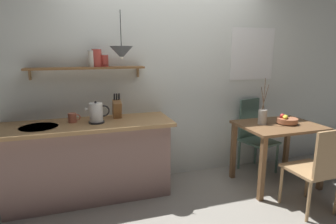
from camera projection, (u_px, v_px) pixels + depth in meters
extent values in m
plane|color=gray|center=(183.00, 196.00, 3.23)|extent=(14.00, 14.00, 0.00)
cube|color=silver|center=(181.00, 74.00, 3.60)|extent=(6.80, 0.10, 2.70)
cube|color=white|center=(252.00, 54.00, 3.80)|extent=(0.66, 0.01, 0.69)
cube|color=silver|center=(252.00, 54.00, 3.80)|extent=(0.60, 0.01, 0.63)
cube|color=gray|center=(90.00, 162.00, 3.14)|extent=(1.74, 0.52, 0.84)
cube|color=tan|center=(87.00, 125.00, 3.03)|extent=(1.83, 0.63, 0.04)
cylinder|color=#B7BABF|center=(39.00, 127.00, 2.86)|extent=(0.38, 0.38, 0.01)
cube|color=brown|center=(87.00, 68.00, 3.08)|extent=(1.28, 0.18, 0.02)
cube|color=#99754C|center=(30.00, 74.00, 3.00)|extent=(0.02, 0.06, 0.12)
cube|color=#99754C|center=(138.00, 72.00, 3.35)|extent=(0.02, 0.06, 0.12)
cylinder|color=beige|center=(92.00, 59.00, 3.08)|extent=(0.08, 0.08, 0.17)
cylinder|color=silver|center=(91.00, 51.00, 3.06)|extent=(0.08, 0.08, 0.01)
cylinder|color=#BC4238|center=(97.00, 58.00, 3.10)|extent=(0.11, 0.11, 0.19)
cylinder|color=silver|center=(96.00, 49.00, 3.07)|extent=(0.11, 0.11, 0.01)
cylinder|color=#BC4238|center=(105.00, 61.00, 3.13)|extent=(0.07, 0.07, 0.13)
cylinder|color=silver|center=(105.00, 55.00, 3.11)|extent=(0.08, 0.08, 0.01)
cube|color=brown|center=(279.00, 125.00, 3.39)|extent=(0.94, 0.71, 0.03)
cube|color=brown|center=(262.00, 169.00, 3.07)|extent=(0.06, 0.06, 0.74)
cube|color=brown|center=(322.00, 160.00, 3.32)|extent=(0.06, 0.06, 0.74)
cube|color=brown|center=(233.00, 151.00, 3.63)|extent=(0.06, 0.06, 0.74)
cube|color=brown|center=(287.00, 144.00, 3.88)|extent=(0.06, 0.06, 0.74)
cube|color=tan|center=(310.00, 170.00, 2.89)|extent=(0.45, 0.45, 0.03)
cube|color=tan|center=(331.00, 154.00, 2.65)|extent=(0.38, 0.05, 0.46)
cylinder|color=tan|center=(307.00, 179.00, 3.18)|extent=(0.03, 0.03, 0.43)
cylinder|color=tan|center=(281.00, 185.00, 3.05)|extent=(0.03, 0.03, 0.43)
cylinder|color=tan|center=(309.00, 202.00, 2.71)|extent=(0.03, 0.03, 0.43)
cube|color=#4C6B5B|center=(259.00, 141.00, 3.82)|extent=(0.49, 0.51, 0.03)
cube|color=#4C6B5B|center=(249.00, 118.00, 3.92)|extent=(0.35, 0.11, 0.54)
cylinder|color=#4C6B5B|center=(260.00, 164.00, 3.63)|extent=(0.03, 0.03, 0.42)
cylinder|color=#4C6B5B|center=(277.00, 159.00, 3.80)|extent=(0.03, 0.03, 0.42)
cylinder|color=#4C6B5B|center=(239.00, 155.00, 3.94)|extent=(0.03, 0.03, 0.42)
cylinder|color=#4C6B5B|center=(256.00, 150.00, 4.11)|extent=(0.03, 0.03, 0.42)
cylinder|color=#BC704C|center=(287.00, 123.00, 3.40)|extent=(0.11, 0.11, 0.01)
cylinder|color=#BC704C|center=(287.00, 121.00, 3.39)|extent=(0.25, 0.25, 0.06)
ellipsoid|color=yellow|center=(285.00, 117.00, 3.37)|extent=(0.14, 0.14, 0.04)
sphere|color=red|center=(282.00, 116.00, 3.40)|extent=(0.06, 0.06, 0.06)
cylinder|color=#B7B2A8|center=(262.00, 117.00, 3.37)|extent=(0.10, 0.10, 0.18)
cylinder|color=brown|center=(263.00, 98.00, 3.33)|extent=(0.06, 0.02, 0.27)
cylinder|color=brown|center=(264.00, 94.00, 3.31)|extent=(0.02, 0.01, 0.38)
cylinder|color=brown|center=(265.00, 97.00, 3.31)|extent=(0.07, 0.01, 0.30)
cylinder|color=black|center=(97.00, 122.00, 3.01)|extent=(0.17, 0.17, 0.02)
cylinder|color=white|center=(96.00, 112.00, 2.99)|extent=(0.14, 0.14, 0.20)
sphere|color=black|center=(95.00, 102.00, 2.97)|extent=(0.02, 0.02, 0.02)
cone|color=white|center=(87.00, 109.00, 2.96)|extent=(0.04, 0.04, 0.04)
torus|color=black|center=(104.00, 111.00, 3.01)|extent=(0.13, 0.02, 0.13)
cube|color=#9E6B3D|center=(117.00, 109.00, 3.20)|extent=(0.09, 0.17, 0.22)
cylinder|color=black|center=(114.00, 97.00, 3.15)|extent=(0.02, 0.04, 0.08)
cylinder|color=black|center=(117.00, 97.00, 3.16)|extent=(0.02, 0.04, 0.08)
cylinder|color=black|center=(119.00, 97.00, 3.16)|extent=(0.02, 0.04, 0.08)
cylinder|color=#C6664C|center=(72.00, 118.00, 3.03)|extent=(0.09, 0.09, 0.10)
torus|color=#C6664C|center=(77.00, 117.00, 3.05)|extent=(0.07, 0.01, 0.07)
cylinder|color=black|center=(121.00, 28.00, 2.92)|extent=(0.01, 0.01, 0.37)
cone|color=#4C5156|center=(121.00, 52.00, 2.98)|extent=(0.25, 0.25, 0.13)
sphere|color=white|center=(122.00, 57.00, 2.99)|extent=(0.04, 0.04, 0.04)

